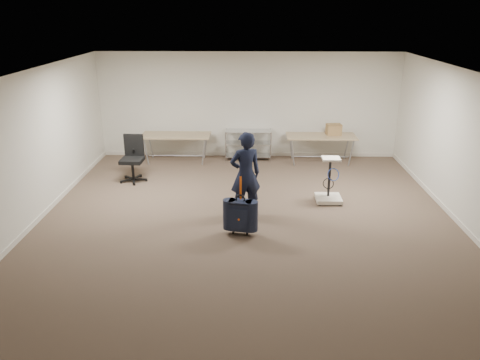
{
  "coord_description": "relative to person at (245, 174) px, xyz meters",
  "views": [
    {
      "loc": [
        0.05,
        -7.91,
        3.84
      ],
      "look_at": [
        -0.13,
        0.3,
        0.82
      ],
      "focal_mm": 35.0,
      "sensor_mm": 36.0,
      "label": 1
    }
  ],
  "objects": [
    {
      "name": "folding_table_left",
      "position": [
        -1.86,
        3.39,
        -0.16
      ],
      "size": [
        1.8,
        0.75,
        0.73
      ],
      "color": "#9B805F",
      "rests_on": "ground"
    },
    {
      "name": "folding_table_right",
      "position": [
        1.94,
        3.39,
        -0.16
      ],
      "size": [
        1.8,
        0.75,
        0.73
      ],
      "color": "#9B805F",
      "rests_on": "ground"
    },
    {
      "name": "office_chair",
      "position": [
        -2.66,
        1.9,
        -0.51
      ],
      "size": [
        0.65,
        0.65,
        1.08
      ],
      "color": "black",
      "rests_on": "ground"
    },
    {
      "name": "person",
      "position": [
        0.0,
        0.0,
        0.0
      ],
      "size": [
        0.71,
        0.57,
        1.68
      ],
      "primitive_type": "imported",
      "rotation": [
        0.0,
        0.0,
        3.46
      ],
      "color": "black",
      "rests_on": "ground"
    },
    {
      "name": "equipment_cart",
      "position": [
        1.75,
        0.7,
        -0.59
      ],
      "size": [
        0.53,
        0.53,
        0.97
      ],
      "color": "beige",
      "rests_on": "ground"
    },
    {
      "name": "room_shell",
      "position": [
        0.04,
        0.82,
        -0.79
      ],
      "size": [
        8.0,
        9.0,
        9.0
      ],
      "color": "silver",
      "rests_on": "ground"
    },
    {
      "name": "ground",
      "position": [
        0.04,
        -0.56,
        -0.84
      ],
      "size": [
        9.0,
        9.0,
        0.0
      ],
      "primitive_type": "plane",
      "color": "#453329",
      "rests_on": "ground"
    },
    {
      "name": "wire_shelf",
      "position": [
        0.04,
        3.64,
        -0.4
      ],
      "size": [
        1.22,
        0.47,
        0.8
      ],
      "color": "#B9BBC0",
      "rests_on": "ground"
    },
    {
      "name": "cardboard_box",
      "position": [
        2.27,
        3.47,
        0.03
      ],
      "size": [
        0.4,
        0.32,
        0.28
      ],
      "primitive_type": "cube",
      "rotation": [
        0.0,
        0.0,
        0.09
      ],
      "color": "#A46D4C",
      "rests_on": "folding_table_right"
    },
    {
      "name": "suitcase",
      "position": [
        -0.08,
        -0.88,
        -0.46
      ],
      "size": [
        0.44,
        0.31,
        1.11
      ],
      "color": "black",
      "rests_on": "ground"
    }
  ]
}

